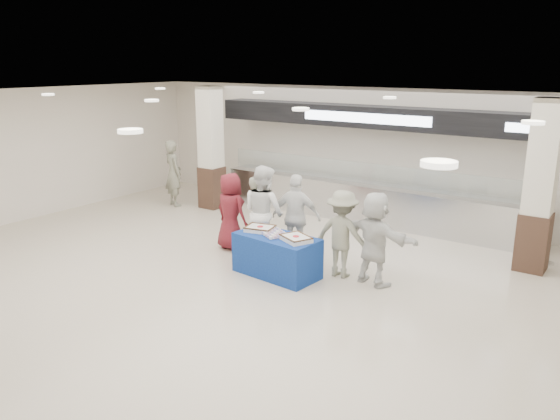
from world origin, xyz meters
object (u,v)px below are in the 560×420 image
Objects in this scene: chef_tall at (264,212)px; civilian_white at (375,239)px; soldier_a at (257,214)px; sheet_cake_left at (260,228)px; sheet_cake_right at (296,238)px; soldier_b at (342,234)px; display_table at (277,255)px; cupcake_tray at (274,234)px; soldier_bg at (173,173)px; civilian_maroon at (231,212)px; chef_short at (296,217)px.

civilian_white is at bearing -164.69° from chef_tall.
chef_tall reaches higher than soldier_a.
sheet_cake_right reaches higher than sheet_cake_left.
soldier_b is (0.56, 0.67, 0.00)m from sheet_cake_right.
display_table is at bearing 155.42° from chef_tall.
soldier_b is at bearing -164.69° from chef_tall.
cupcake_tray is 0.28× the size of chef_tall.
soldier_bg reaches higher than cupcake_tray.
sheet_cake_left is 0.37× the size of soldier_a.
soldier_b is 0.64m from civilian_white.
civilian_maroon is at bearing 163.76° from display_table.
civilian_white is (1.63, 0.64, 0.46)m from display_table.
soldier_b is at bearing 50.49° from sheet_cake_right.
civilian_maroon is at bearing 14.08° from civilian_white.
chef_short is at bearing -153.96° from soldier_a.
civilian_white is 0.94× the size of soldier_bg.
display_table is 1.80m from civilian_maroon.
cupcake_tray reaches higher than display_table.
soldier_a is 2.10m from soldier_b.
sheet_cake_right is 0.38× the size of civilian_white.
sheet_cake_right is 0.87m from soldier_b.
soldier_bg reaches higher than sheet_cake_right.
cupcake_tray is 5.73m from soldier_bg.
sheet_cake_left is 0.36× the size of soldier_b.
civilian_maroon is (-2.06, 0.68, 0.01)m from sheet_cake_right.
cupcake_tray is 0.32× the size of soldier_b.
soldier_bg reaches higher than chef_short.
soldier_b is 0.90× the size of soldier_bg.
chef_short is 1.26m from soldier_b.
chef_short is at bearing 108.19° from display_table.
chef_tall is (-0.71, 0.64, 0.15)m from cupcake_tray.
soldier_b is (0.99, 0.64, 0.43)m from display_table.
soldier_bg reaches higher than civilian_white.
soldier_bg is (-3.58, 1.87, 0.08)m from civilian_maroon.
display_table is 5.80m from soldier_bg.
sheet_cake_left is 1.53m from soldier_b.
chef_tall is at bearing 178.04° from soldier_bg.
soldier_a is at bearing -7.84° from soldier_b.
chef_tall is 4.81m from soldier_bg.
sheet_cake_left is 0.36× the size of civilian_maroon.
display_table is 2.43× the size of sheet_cake_right.
display_table is 0.91× the size of chef_short.
civilian_maroon is 1.01× the size of soldier_b.
cupcake_tray is at bearing -170.29° from display_table.
sheet_cake_left is at bearing 19.54° from soldier_b.
soldier_a is 0.89× the size of soldier_bg.
sheet_cake_right is at bearing -7.26° from sheet_cake_left.
sheet_cake_right is (0.87, -0.11, 0.00)m from sheet_cake_left.
civilian_maroon is 1.02× the size of soldier_a.
soldier_b is at bearing 150.53° from chef_short.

